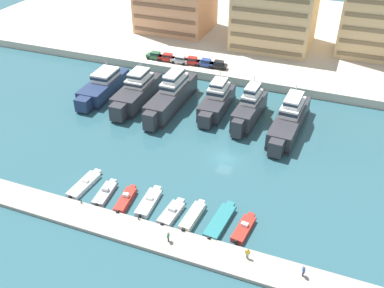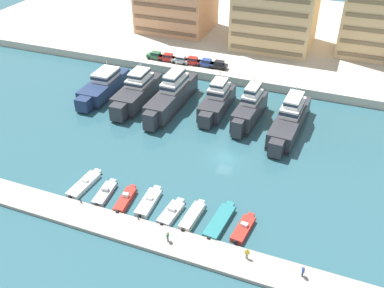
{
  "view_description": "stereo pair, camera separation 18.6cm",
  "coord_description": "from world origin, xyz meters",
  "px_view_note": "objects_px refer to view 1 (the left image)",
  "views": [
    {
      "loc": [
        15.96,
        -56.87,
        42.63
      ],
      "look_at": [
        -5.42,
        -1.54,
        2.5
      ],
      "focal_mm": 40.0,
      "sensor_mm": 36.0,
      "label": 1
    },
    {
      "loc": [
        16.13,
        -56.8,
        42.63
      ],
      "look_at": [
        -5.42,
        -1.54,
        2.5
      ],
      "focal_mm": 40.0,
      "sensor_mm": 36.0,
      "label": 2
    }
  ],
  "objects_px": {
    "motorboat_teal_mid_right": "(220,221)",
    "motorboat_red_right": "(244,228)",
    "car_black_center_right": "(218,64)",
    "pedestrian_mid_deck": "(248,253)",
    "yacht_charcoal_center_left": "(217,101)",
    "car_red_left": "(167,57)",
    "car_green_far_left": "(155,55)",
    "yacht_charcoal_mid_left": "(172,96)",
    "motorboat_grey_center": "(172,212)",
    "car_red_center_left": "(192,61)",
    "motorboat_white_far_left": "(85,184)",
    "car_silver_mid_left": "(180,59)",
    "motorboat_red_mid_left": "(126,199)",
    "car_blue_center": "(206,63)",
    "motorboat_grey_left": "(105,193)",
    "pedestrian_near_edge": "(304,270)",
    "yacht_charcoal_left": "(137,92)",
    "motorboat_white_center_left": "(149,202)",
    "pedestrian_far_side": "(168,236)",
    "yacht_charcoal_center": "(249,109)",
    "yacht_navy_far_left": "(103,86)",
    "motorboat_cream_center_right": "(193,216)",
    "yacht_charcoal_center_right": "(290,119)"
  },
  "relations": [
    {
      "from": "motorboat_white_center_left",
      "to": "car_black_center_right",
      "type": "relative_size",
      "value": 1.7
    },
    {
      "from": "motorboat_red_right",
      "to": "pedestrian_near_edge",
      "type": "xyz_separation_m",
      "value": [
        8.75,
        -5.25,
        1.14
      ]
    },
    {
      "from": "yacht_navy_far_left",
      "to": "car_red_left",
      "type": "xyz_separation_m",
      "value": [
        7.24,
        17.23,
        0.92
      ]
    },
    {
      "from": "motorboat_white_center_left",
      "to": "motorboat_teal_mid_right",
      "type": "relative_size",
      "value": 0.86
    },
    {
      "from": "motorboat_teal_mid_right",
      "to": "car_black_center_right",
      "type": "bearing_deg",
      "value": 108.63
    },
    {
      "from": "motorboat_white_center_left",
      "to": "motorboat_red_right",
      "type": "relative_size",
      "value": 1.12
    },
    {
      "from": "yacht_charcoal_mid_left",
      "to": "motorboat_cream_center_right",
      "type": "height_order",
      "value": "yacht_charcoal_mid_left"
    },
    {
      "from": "yacht_charcoal_center",
      "to": "car_green_far_left",
      "type": "distance_m",
      "value": 32.45
    },
    {
      "from": "motorboat_white_far_left",
      "to": "car_silver_mid_left",
      "type": "xyz_separation_m",
      "value": [
        -2.61,
        45.09,
        2.46
      ]
    },
    {
      "from": "motorboat_grey_left",
      "to": "car_blue_center",
      "type": "bearing_deg",
      "value": 90.51
    },
    {
      "from": "car_red_center_left",
      "to": "car_black_center_right",
      "type": "distance_m",
      "value": 6.51
    },
    {
      "from": "motorboat_red_right",
      "to": "pedestrian_far_side",
      "type": "xyz_separation_m",
      "value": [
        -8.61,
        -5.97,
        1.08
      ]
    },
    {
      "from": "motorboat_grey_left",
      "to": "motorboat_red_mid_left",
      "type": "distance_m",
      "value": 3.67
    },
    {
      "from": "yacht_charcoal_mid_left",
      "to": "yacht_charcoal_center_right",
      "type": "relative_size",
      "value": 1.03
    },
    {
      "from": "yacht_charcoal_mid_left",
      "to": "motorboat_red_mid_left",
      "type": "height_order",
      "value": "yacht_charcoal_mid_left"
    },
    {
      "from": "car_black_center_right",
      "to": "yacht_charcoal_center_left",
      "type": "bearing_deg",
      "value": -72.86
    },
    {
      "from": "motorboat_teal_mid_right",
      "to": "motorboat_red_right",
      "type": "height_order",
      "value": "motorboat_red_right"
    },
    {
      "from": "pedestrian_far_side",
      "to": "pedestrian_mid_deck",
      "type": "bearing_deg",
      "value": 5.47
    },
    {
      "from": "yacht_charcoal_center_right",
      "to": "car_red_left",
      "type": "relative_size",
      "value": 4.77
    },
    {
      "from": "yacht_charcoal_center_left",
      "to": "motorboat_teal_mid_right",
      "type": "relative_size",
      "value": 1.9
    },
    {
      "from": "motorboat_grey_left",
      "to": "pedestrian_far_side",
      "type": "xyz_separation_m",
      "value": [
        12.91,
        -5.6,
        1.1
      ]
    },
    {
      "from": "car_blue_center",
      "to": "pedestrian_near_edge",
      "type": "xyz_separation_m",
      "value": [
        30.68,
        -51.09,
        -1.3
      ]
    },
    {
      "from": "car_black_center_right",
      "to": "pedestrian_near_edge",
      "type": "xyz_separation_m",
      "value": [
        27.59,
        -51.12,
        -1.3
      ]
    },
    {
      "from": "yacht_charcoal_mid_left",
      "to": "motorboat_cream_center_right",
      "type": "xyz_separation_m",
      "value": [
        15.6,
        -28.7,
        -2.14
      ]
    },
    {
      "from": "car_black_center_right",
      "to": "pedestrian_mid_deck",
      "type": "relative_size",
      "value": 2.52
    },
    {
      "from": "motorboat_cream_center_right",
      "to": "motorboat_grey_center",
      "type": "bearing_deg",
      "value": -175.25
    },
    {
      "from": "yacht_charcoal_center_left",
      "to": "car_red_center_left",
      "type": "xyz_separation_m",
      "value": [
        -11.3,
        15.42,
        0.66
      ]
    },
    {
      "from": "car_red_center_left",
      "to": "car_silver_mid_left",
      "type": "bearing_deg",
      "value": -171.89
    },
    {
      "from": "yacht_charcoal_left",
      "to": "pedestrian_near_edge",
      "type": "bearing_deg",
      "value": -40.08
    },
    {
      "from": "motorboat_red_mid_left",
      "to": "car_black_center_right",
      "type": "relative_size",
      "value": 1.52
    },
    {
      "from": "motorboat_cream_center_right",
      "to": "car_silver_mid_left",
      "type": "bearing_deg",
      "value": 114.49
    },
    {
      "from": "motorboat_white_center_left",
      "to": "motorboat_grey_center",
      "type": "distance_m",
      "value": 4.11
    },
    {
      "from": "yacht_charcoal_center_left",
      "to": "car_silver_mid_left",
      "type": "xyz_separation_m",
      "value": [
        -14.13,
        15.02,
        0.66
      ]
    },
    {
      "from": "yacht_navy_far_left",
      "to": "motorboat_grey_left",
      "type": "distance_m",
      "value": 33.49
    },
    {
      "from": "motorboat_grey_left",
      "to": "car_silver_mid_left",
      "type": "distance_m",
      "value": 46.29
    },
    {
      "from": "yacht_navy_far_left",
      "to": "pedestrian_far_side",
      "type": "height_order",
      "value": "yacht_navy_far_left"
    },
    {
      "from": "car_green_far_left",
      "to": "car_red_center_left",
      "type": "relative_size",
      "value": 0.99
    },
    {
      "from": "yacht_charcoal_left",
      "to": "pedestrian_mid_deck",
      "type": "relative_size",
      "value": 10.95
    },
    {
      "from": "yacht_charcoal_mid_left",
      "to": "pedestrian_far_side",
      "type": "height_order",
      "value": "yacht_charcoal_mid_left"
    },
    {
      "from": "motorboat_grey_center",
      "to": "motorboat_red_right",
      "type": "height_order",
      "value": "motorboat_red_right"
    },
    {
      "from": "motorboat_white_center_left",
      "to": "pedestrian_far_side",
      "type": "xyz_separation_m",
      "value": [
        5.85,
        -6.18,
        1.09
      ]
    },
    {
      "from": "motorboat_teal_mid_right",
      "to": "motorboat_red_mid_left",
      "type": "bearing_deg",
      "value": -176.65
    },
    {
      "from": "yacht_charcoal_center_left",
      "to": "motorboat_white_center_left",
      "type": "distance_m",
      "value": 30.19
    },
    {
      "from": "yacht_charcoal_center_left",
      "to": "car_red_left",
      "type": "relative_size",
      "value": 3.69
    },
    {
      "from": "yacht_charcoal_mid_left",
      "to": "motorboat_grey_center",
      "type": "height_order",
      "value": "yacht_charcoal_mid_left"
    },
    {
      "from": "motorboat_cream_center_right",
      "to": "pedestrian_mid_deck",
      "type": "height_order",
      "value": "pedestrian_mid_deck"
    },
    {
      "from": "motorboat_red_mid_left",
      "to": "car_black_center_right",
      "type": "xyz_separation_m",
      "value": [
        -0.98,
        46.52,
        2.38
      ]
    },
    {
      "from": "pedestrian_near_edge",
      "to": "yacht_charcoal_mid_left",
      "type": "bearing_deg",
      "value": 133.37
    },
    {
      "from": "motorboat_grey_center",
      "to": "car_blue_center",
      "type": "height_order",
      "value": "car_blue_center"
    },
    {
      "from": "motorboat_teal_mid_right",
      "to": "car_green_far_left",
      "type": "xyz_separation_m",
      "value": [
        -31.27,
        45.32,
        2.44
      ]
    }
  ]
}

